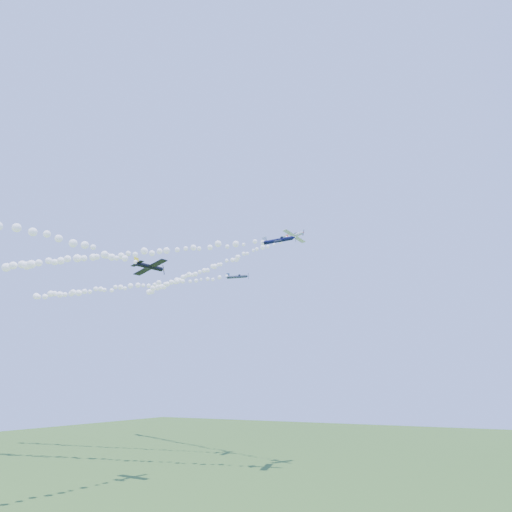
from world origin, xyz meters
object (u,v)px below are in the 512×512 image
at_px(plane_white, 294,236).
at_px(plane_navy, 279,240).
at_px(plane_grey, 238,277).
at_px(plane_black, 150,267).

distance_m(plane_white, plane_navy, 8.44).
relative_size(plane_navy, plane_grey, 1.16).
height_order(plane_white, plane_black, plane_white).
relative_size(plane_white, plane_grey, 0.97).
bearing_deg(plane_navy, plane_black, -145.77).
bearing_deg(plane_black, plane_white, -29.57).
height_order(plane_navy, plane_grey, plane_navy).
relative_size(plane_navy, plane_black, 0.98).
relative_size(plane_white, plane_black, 0.81).
relative_size(plane_grey, plane_black, 0.84).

